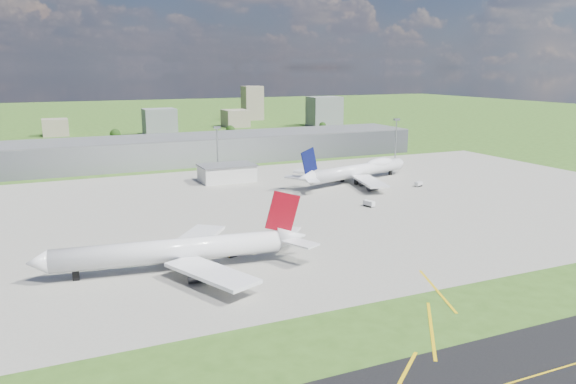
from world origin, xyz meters
name	(u,v)px	position (x,y,z in m)	size (l,w,h in m)	color
ground	(183,167)	(0.00, 150.00, 0.00)	(1400.00, 1400.00, 0.00)	#34571B
apron	(274,208)	(10.00, 40.00, 0.04)	(360.00, 190.00, 0.08)	gray
terminal	(176,150)	(0.00, 165.00, 7.50)	(300.00, 42.00, 15.00)	slate
ops_building	(227,173)	(10.00, 100.00, 4.00)	(26.00, 16.00, 8.00)	silver
mast_center	(217,142)	(10.00, 115.00, 17.71)	(3.50, 2.00, 25.90)	gray
mast_east	(396,132)	(120.00, 115.00, 17.71)	(3.50, 2.00, 25.90)	gray
airliner_red_twin	(180,251)	(-40.67, -13.87, 5.56)	(76.01, 58.83, 20.86)	white
airliner_blue_quad	(358,171)	(68.86, 73.02, 5.55)	(74.76, 57.39, 19.96)	white
tug_yellow	(232,254)	(-24.16, -9.26, 0.85)	(3.54, 2.65, 1.61)	#EA9F0D
van_white_near	(369,204)	(46.20, 26.56, 1.25)	(3.41, 5.23, 2.48)	white
van_white_far	(419,184)	(88.93, 50.75, 1.14)	(4.66, 3.34, 2.23)	silver
bldg_cw	(55,127)	(-60.00, 340.00, 7.00)	(20.00, 18.00, 14.00)	gray
bldg_c	(160,122)	(20.00, 310.00, 11.00)	(26.00, 20.00, 22.00)	slate
bldg_ce	(235,118)	(100.00, 350.00, 8.00)	(22.00, 24.00, 16.00)	gray
bldg_e	(324,111)	(180.00, 320.00, 14.00)	(30.00, 22.00, 28.00)	slate
bldg_tall_e	(252,103)	(140.00, 410.00, 18.00)	(20.00, 18.00, 36.00)	gray
tree_c	(115,134)	(-20.00, 280.00, 5.84)	(8.10, 8.10, 9.90)	#382314
tree_e	(230,130)	(70.00, 275.00, 5.51)	(7.65, 7.65, 9.35)	#382314
tree_far_e	(323,126)	(160.00, 285.00, 4.53)	(6.30, 6.30, 7.70)	#382314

